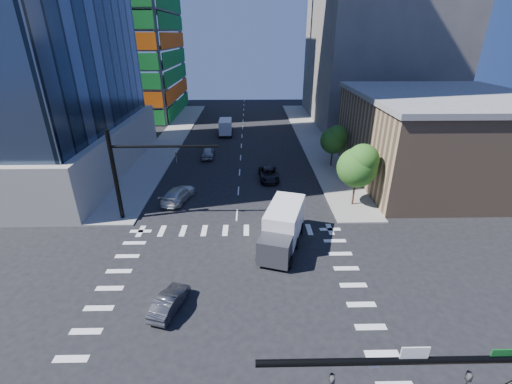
{
  "coord_description": "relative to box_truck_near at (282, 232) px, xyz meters",
  "views": [
    {
      "loc": [
        1.37,
        -18.98,
        16.98
      ],
      "look_at": [
        1.9,
        8.0,
        4.46
      ],
      "focal_mm": 24.0,
      "sensor_mm": 36.0,
      "label": 1
    }
  ],
  "objects": [
    {
      "name": "sidewalk_ne",
      "position": [
        8.44,
        33.92,
        -1.5
      ],
      "size": [
        5.0,
        60.0,
        0.15
      ],
      "primitive_type": "cube",
      "color": "gray",
      "rests_on": "ground"
    },
    {
      "name": "box_truck_far",
      "position": [
        -7.06,
        37.2,
        -0.28
      ],
      "size": [
        2.5,
        5.6,
        2.91
      ],
      "rotation": [
        0.0,
        0.0,
        3.17
      ],
      "color": "black",
      "rests_on": "ground"
    },
    {
      "name": "car_sb_mid",
      "position": [
        -8.95,
        24.09,
        -0.8
      ],
      "size": [
        1.95,
        4.57,
        1.54
      ],
      "primitive_type": "imported",
      "rotation": [
        0.0,
        0.0,
        3.17
      ],
      "color": "#989A9F",
      "rests_on": "ground"
    },
    {
      "name": "road_markings",
      "position": [
        -4.06,
        -6.08,
        -1.57
      ],
      "size": [
        20.0,
        20.0,
        0.01
      ],
      "primitive_type": "cube",
      "color": "silver",
      "rests_on": "ground"
    },
    {
      "name": "tree_north",
      "position": [
        8.87,
        19.82,
        2.42
      ],
      "size": [
        3.54,
        3.52,
        5.78
      ],
      "color": "#382316",
      "rests_on": "sidewalk_ne"
    },
    {
      "name": "sidewalk_nw",
      "position": [
        -16.56,
        33.92,
        -1.5
      ],
      "size": [
        5.0,
        60.0,
        0.15
      ],
      "primitive_type": "cube",
      "color": "gray",
      "rests_on": "ground"
    },
    {
      "name": "car_sb_cross",
      "position": [
        -8.16,
        -7.22,
        -0.94
      ],
      "size": [
        2.36,
        4.08,
        1.27
      ],
      "primitive_type": "imported",
      "rotation": [
        0.0,
        0.0,
        2.86
      ],
      "color": "#444449",
      "rests_on": "ground"
    },
    {
      "name": "bg_building_ne",
      "position": [
        22.94,
        48.92,
        12.43
      ],
      "size": [
        24.0,
        30.0,
        28.0
      ],
      "primitive_type": "cube",
      "color": "#5D5854",
      "rests_on": "ground"
    },
    {
      "name": "signal_mast_nw",
      "position": [
        -14.06,
        5.42,
        3.92
      ],
      "size": [
        10.2,
        0.4,
        9.0
      ],
      "color": "black",
      "rests_on": "sidewalk_nw"
    },
    {
      "name": "car_sb_near",
      "position": [
        -10.65,
        9.45,
        -0.79
      ],
      "size": [
        3.62,
        5.77,
        1.56
      ],
      "primitive_type": "imported",
      "rotation": [
        0.0,
        0.0,
        2.85
      ],
      "color": "silver",
      "rests_on": "ground"
    },
    {
      "name": "car_nb_far",
      "position": [
        -0.27,
        15.4,
        -0.87
      ],
      "size": [
        2.57,
        5.14,
        1.4
      ],
      "primitive_type": "imported",
      "rotation": [
        0.0,
        0.0,
        0.05
      ],
      "color": "black",
      "rests_on": "ground"
    },
    {
      "name": "commercial_building",
      "position": [
        20.94,
        15.92,
        3.74
      ],
      "size": [
        20.5,
        22.5,
        10.6
      ],
      "color": "#907053",
      "rests_on": "ground"
    },
    {
      "name": "tree_south",
      "position": [
        8.57,
        7.82,
        3.12
      ],
      "size": [
        4.16,
        4.16,
        6.82
      ],
      "color": "#382316",
      "rests_on": "sidewalk_ne"
    },
    {
      "name": "box_truck_near",
      "position": [
        0.0,
        0.0,
        0.0
      ],
      "size": [
        4.76,
        7.32,
        3.55
      ],
      "rotation": [
        0.0,
        0.0,
        -0.3
      ],
      "color": "black",
      "rests_on": "ground"
    },
    {
      "name": "ground",
      "position": [
        -4.06,
        -6.08,
        -1.57
      ],
      "size": [
        160.0,
        160.0,
        0.0
      ],
      "primitive_type": "plane",
      "color": "black",
      "rests_on": "ground"
    }
  ]
}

